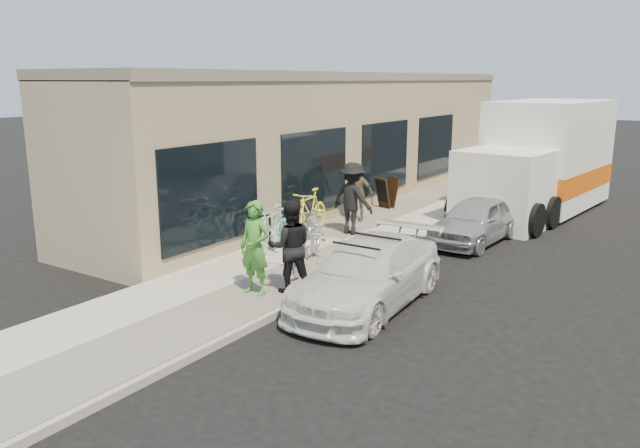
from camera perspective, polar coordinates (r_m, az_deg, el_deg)
The scene contains 17 objects.
ground at distance 12.01m, azimuth 2.69°, elevation -6.46°, with size 120.00×120.00×0.00m, color black.
sidewalk at distance 15.44m, azimuth 2.07°, elevation -1.71°, with size 3.00×34.00×0.15m, color #B3AEA1.
curb at distance 14.72m, azimuth 7.22°, elevation -2.59°, with size 0.12×34.00×0.13m, color #A19B93.
storefront at distance 20.96m, azimuth 1.71°, elevation 7.91°, with size 3.60×20.00×4.22m.
bike_rack at distance 14.59m, azimuth -5.26°, elevation -0.39°, with size 0.07×0.56×0.79m.
sandwich_board at distance 19.31m, azimuth 6.09°, elevation 2.90°, with size 0.74×0.75×0.92m.
sedan_white at distance 11.32m, azimuth 4.42°, elevation -4.55°, with size 1.89×4.18×1.23m.
sedan_silver at distance 16.06m, azimuth 13.98°, elevation 0.31°, with size 1.35×3.35×1.14m, color #A9A9AF.
moving_truck at distance 20.38m, azimuth 19.52°, elevation 5.25°, with size 3.21×7.07×3.37m.
tandem_bike at distance 13.16m, azimuth -1.09°, elevation -0.88°, with size 0.92×2.63×1.38m, color silver.
woman_rider at distance 11.43m, azimuth -5.98°, elevation -2.18°, with size 0.64×0.42×1.74m, color #3E872D.
man_standing at distance 11.49m, azimuth -2.74°, elevation -2.09°, with size 0.84×0.65×1.72m, color black.
cruiser_bike_a at distance 14.21m, azimuth -4.40°, elevation -0.51°, with size 0.50×1.78×1.07m, color #92D9D0.
cruiser_bike_b at distance 15.00m, azimuth -3.19°, elevation -0.20°, with size 0.56×1.61×0.84m, color #92D9D0.
cruiser_bike_c at distance 15.92m, azimuth -0.95°, elevation 1.13°, with size 0.53×1.89×1.14m, color yellow.
bystander_a at distance 15.84m, azimuth 2.99°, elevation 2.35°, with size 1.19×0.68×1.84m, color black.
bystander_b at distance 17.42m, azimuth 3.42°, elevation 2.82°, with size 0.90×0.37×1.53m, color brown.
Camera 1 is at (5.79, -9.73, 4.02)m, focal length 35.00 mm.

